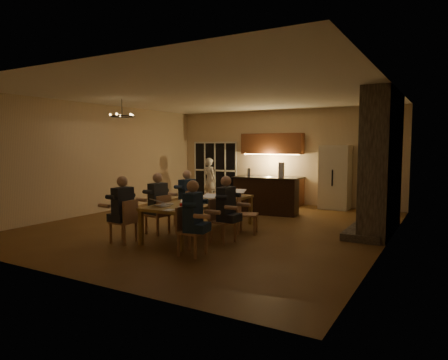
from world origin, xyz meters
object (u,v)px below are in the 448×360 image
laptop_b (187,201)px  can_cola (228,191)px  plate_near (200,204)px  bar_bottle (249,172)px  bar_island (266,196)px  bar_blender (281,170)px  laptop_c (196,194)px  chair_left_far (185,207)px  mug_front (189,201)px  chair_left_near (123,221)px  chair_right_near (192,231)px  standing_person (210,180)px  person_left_near (123,210)px  laptop_f (237,192)px  redcup_far (235,192)px  person_right_mid (226,209)px  chair_left_mid (158,214)px  person_left_mid (158,204)px  can_right (227,198)px  mug_back (208,194)px  redcup_mid (195,195)px  refrigerator (335,177)px  chair_right_far (248,214)px  person_right_near (193,218)px  dining_table (202,217)px  chandelier (122,116)px  laptop_a (162,201)px  mug_mid (220,196)px  chair_right_mid (223,221)px  laptop_d (207,197)px  plate_left (167,204)px  laptop_e (220,190)px  person_left_far (187,198)px  plate_far (231,198)px  can_silver (183,202)px

laptop_b → can_cola: size_ratio=2.67×
plate_near → bar_bottle: size_ratio=0.94×
bar_island → bar_blender: bar_blender is taller
laptop_c → chair_left_far: bearing=-30.0°
mug_front → chair_left_near: bearing=-128.6°
chair_right_near → standing_person: 6.92m
bar_blender → person_left_near: bearing=-111.5°
laptop_f → redcup_far: laptop_f is taller
person_right_mid → chair_left_mid: bearing=94.8°
laptop_c → person_left_mid: bearing=51.8°
person_left_near → can_right: person_left_near is taller
laptop_c → mug_back: laptop_c is taller
mug_back → redcup_mid: redcup_mid is taller
refrigerator → redcup_mid: (-2.15, -4.70, -0.19)m
chair_right_far → mug_back: 1.27m
chair_left_mid → person_right_near: 2.05m
dining_table → chandelier: size_ratio=4.94×
laptop_a → mug_mid: laptop_a is taller
chair_left_near → standing_person: standing_person is taller
chandelier → plate_near: 3.67m
refrigerator → laptop_a: bearing=-107.5°
chair_left_mid → chair_right_far: size_ratio=1.00×
chair_right_mid → laptop_d: (-0.61, 0.36, 0.42)m
person_left_mid → chandelier: (-1.83, 0.82, 2.06)m
chair_right_mid → mug_back: 1.70m
chair_left_mid → plate_left: (0.51, -0.30, 0.31)m
laptop_b → bar_blender: bearing=70.7°
chair_left_near → laptop_e: 2.82m
mug_back → standing_person: bearing=121.2°
person_left_far → chair_left_far: bearing=-36.1°
person_left_far → can_right: (1.30, -0.27, 0.12)m
chair_left_mid → chair_right_far: (1.73, 1.07, 0.00)m
person_left_mid → laptop_c: (0.61, 0.65, 0.17)m
redcup_far → plate_far: bearing=-69.0°
person_left_far → chair_left_mid: bearing=4.9°
person_left_mid → standing_person: size_ratio=0.89×
laptop_c → person_left_near: bearing=73.9°
chandelier → bar_blender: (3.33, 2.83, -1.45)m
laptop_b → mug_mid: 1.48m
can_silver → plate_near: can_silver is taller
chair_right_near → plate_near: (-0.54, 1.08, 0.31)m
mug_mid → plate_left: (-0.48, -1.41, -0.04)m
bar_island → mug_front: bearing=-100.8°
laptop_d → mug_front: bearing=-128.7°
redcup_far → redcup_mid: bearing=-118.3°
chandelier → plate_left: size_ratio=2.33×
plate_far → laptop_f: bearing=93.5°
person_right_mid → bar_blender: (-0.23, 3.60, 0.61)m
bar_island → redcup_mid: size_ratio=15.94×
person_right_near → plate_far: size_ratio=6.16×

